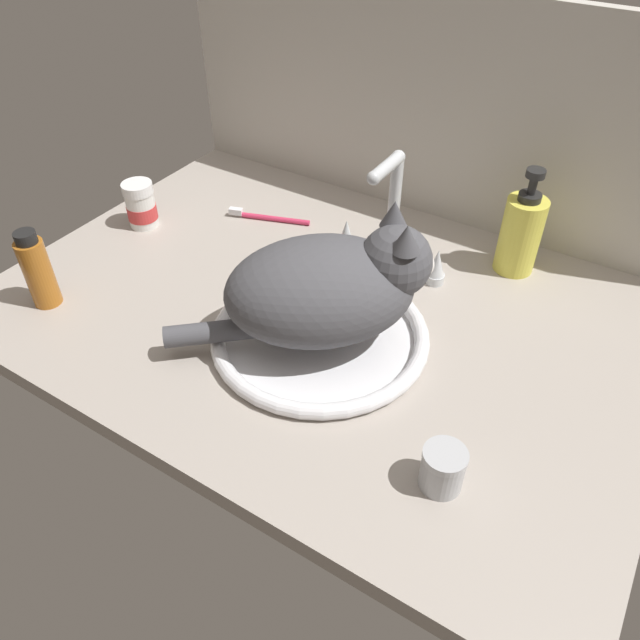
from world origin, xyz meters
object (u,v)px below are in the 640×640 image
at_px(faucet, 390,228).
at_px(cat, 333,286).
at_px(amber_bottle, 38,271).
at_px(metal_jar, 443,469).
at_px(pill_bottle, 141,206).
at_px(soap_pump_bottle, 521,233).
at_px(sink_basin, 320,335).
at_px(toothbrush, 267,217).

xyz_separation_m(faucet, cat, (0.01, -0.21, 0.02)).
bearing_deg(amber_bottle, metal_jar, 1.47).
relative_size(pill_bottle, metal_jar, 1.50).
xyz_separation_m(soap_pump_bottle, metal_jar, (0.07, -0.48, -0.04)).
bearing_deg(metal_jar, cat, 147.98).
relative_size(sink_basin, toothbrush, 2.11).
xyz_separation_m(sink_basin, amber_bottle, (-0.42, -0.16, 0.05)).
distance_m(cat, metal_jar, 0.30).
relative_size(sink_basin, pill_bottle, 3.76).
height_order(soap_pump_bottle, metal_jar, soap_pump_bottle).
distance_m(faucet, soap_pump_bottle, 0.22).
xyz_separation_m(sink_basin, pill_bottle, (-0.46, 0.10, 0.03)).
height_order(sink_basin, soap_pump_bottle, soap_pump_bottle).
relative_size(sink_basin, soap_pump_bottle, 1.76).
bearing_deg(cat, metal_jar, -32.02).
relative_size(cat, amber_bottle, 2.59).
bearing_deg(sink_basin, amber_bottle, -159.69).
relative_size(faucet, cat, 0.63).
bearing_deg(soap_pump_bottle, pill_bottle, -159.89).
bearing_deg(pill_bottle, amber_bottle, -81.80).
xyz_separation_m(cat, amber_bottle, (-0.44, -0.17, -0.04)).
bearing_deg(toothbrush, sink_basin, -41.30).
bearing_deg(sink_basin, metal_jar, -28.48).
bearing_deg(cat, soap_pump_bottle, 62.06).
distance_m(soap_pump_bottle, amber_bottle, 0.78).
bearing_deg(faucet, amber_bottle, -138.39).
bearing_deg(toothbrush, cat, -38.35).
distance_m(faucet, pill_bottle, 0.48).
height_order(cat, toothbrush, cat).
relative_size(amber_bottle, toothbrush, 0.85).
xyz_separation_m(amber_bottle, toothbrush, (0.15, 0.39, -0.06)).
bearing_deg(toothbrush, metal_jar, -35.56).
bearing_deg(metal_jar, pill_bottle, 161.58).
bearing_deg(sink_basin, cat, 41.69).
distance_m(sink_basin, amber_bottle, 0.45).
xyz_separation_m(sink_basin, toothbrush, (-0.27, 0.24, -0.00)).
bearing_deg(pill_bottle, cat, -10.40).
distance_m(sink_basin, metal_jar, 0.29).
bearing_deg(toothbrush, faucet, -3.92).
relative_size(faucet, amber_bottle, 1.63).
height_order(faucet, cat, faucet).
bearing_deg(sink_basin, pill_bottle, 167.80).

